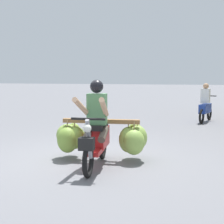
{
  "coord_description": "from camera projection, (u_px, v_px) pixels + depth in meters",
  "views": [
    {
      "loc": [
        2.3,
        -5.72,
        1.63
      ],
      "look_at": [
        0.42,
        0.53,
        0.9
      ],
      "focal_mm": 50.52,
      "sensor_mm": 36.0,
      "label": 1
    }
  ],
  "objects": [
    {
      "name": "motorbike_distant_ahead_left",
      "position": [
        205.0,
        106.0,
        11.29
      ],
      "size": [
        0.61,
        1.59,
        1.4
      ],
      "color": "black",
      "rests_on": "ground"
    },
    {
      "name": "motorbike_main_loaded",
      "position": [
        99.0,
        135.0,
        6.03
      ],
      "size": [
        1.88,
        1.9,
        1.58
      ],
      "color": "black",
      "rests_on": "ground"
    },
    {
      "name": "ground_plane",
      "position": [
        84.0,
        159.0,
        6.28
      ],
      "size": [
        120.0,
        120.0,
        0.0
      ],
      "primitive_type": "plane",
      "color": "slate"
    }
  ]
}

